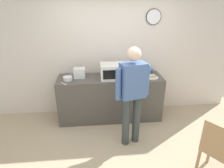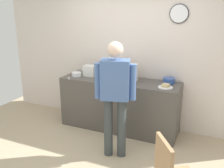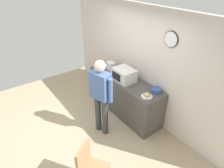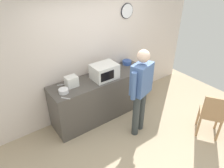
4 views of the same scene
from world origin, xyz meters
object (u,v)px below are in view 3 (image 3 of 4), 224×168
at_px(cereal_bowl, 156,90).
at_px(wooden_chair, 90,167).
at_px(sandwich_plate, 147,96).
at_px(toaster, 111,66).
at_px(spoon_utensil, 95,68).
at_px(person_standing, 101,93).
at_px(microwave, 124,75).
at_px(fork_utensil, 113,66).
at_px(salad_bowl, 102,66).

distance_m(cereal_bowl, wooden_chair, 2.04).
height_order(sandwich_plate, wooden_chair, sandwich_plate).
xyz_separation_m(toaster, wooden_chair, (1.92, -1.80, -0.51)).
bearing_deg(toaster, spoon_utensil, -132.06).
xyz_separation_m(spoon_utensil, wooden_chair, (2.19, -1.50, -0.41)).
distance_m(cereal_bowl, person_standing, 1.18).
bearing_deg(wooden_chair, toaster, 136.80).
relative_size(microwave, spoon_utensil, 2.94).
distance_m(spoon_utensil, wooden_chair, 2.69).
xyz_separation_m(sandwich_plate, toaster, (-1.46, 0.16, 0.08)).
height_order(spoon_utensil, person_standing, person_standing).
relative_size(spoon_utensil, wooden_chair, 0.18).
relative_size(cereal_bowl, wooden_chair, 0.22).
relative_size(microwave, toaster, 2.27).
bearing_deg(person_standing, wooden_chair, -41.14).
xyz_separation_m(fork_utensil, wooden_chair, (2.06, -1.95, -0.41)).
bearing_deg(sandwich_plate, cereal_bowl, 91.16).
bearing_deg(cereal_bowl, wooden_chair, -76.51).
bearing_deg(salad_bowl, microwave, 0.69).
xyz_separation_m(salad_bowl, cereal_bowl, (1.68, 0.25, 0.01)).
height_order(fork_utensil, person_standing, person_standing).
relative_size(salad_bowl, person_standing, 0.10).
bearing_deg(toaster, salad_bowl, -151.91).
xyz_separation_m(toaster, person_standing, (0.90, -0.91, -0.01)).
height_order(microwave, salad_bowl, microwave).
bearing_deg(person_standing, spoon_utensil, 152.69).
height_order(sandwich_plate, spoon_utensil, sandwich_plate).
bearing_deg(salad_bowl, person_standing, -35.22).
bearing_deg(sandwich_plate, wooden_chair, -74.45).
xyz_separation_m(microwave, person_standing, (0.23, -0.81, -0.06)).
height_order(fork_utensil, wooden_chair, same).
bearing_deg(spoon_utensil, microwave, 11.79).
distance_m(sandwich_plate, wooden_chair, 1.76).
bearing_deg(salad_bowl, fork_utensil, 72.35).
height_order(microwave, wooden_chair, microwave).
xyz_separation_m(fork_utensil, person_standing, (1.04, -1.07, 0.09)).
height_order(toaster, spoon_utensil, toaster).
distance_m(fork_utensil, wooden_chair, 2.87).
relative_size(sandwich_plate, toaster, 1.08).
xyz_separation_m(salad_bowl, fork_utensil, (0.09, 0.27, -0.03)).
relative_size(sandwich_plate, fork_utensil, 1.40).
distance_m(cereal_bowl, toaster, 1.46).
relative_size(toaster, person_standing, 0.13).
height_order(cereal_bowl, spoon_utensil, cereal_bowl).
height_order(sandwich_plate, toaster, toaster).
xyz_separation_m(person_standing, wooden_chair, (1.02, -0.89, -0.50)).
bearing_deg(toaster, wooden_chair, -43.20).
relative_size(salad_bowl, cereal_bowl, 0.89).
height_order(cereal_bowl, person_standing, person_standing).
xyz_separation_m(fork_utensil, spoon_utensil, (-0.14, -0.46, 0.00)).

